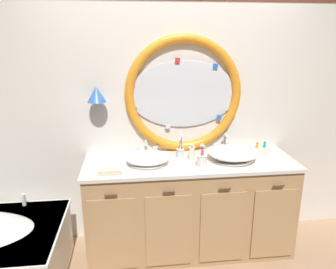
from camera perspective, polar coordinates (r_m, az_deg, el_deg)
The scene contains 12 objects.
ground_plane at distance 3.16m, azimuth 1.91°, elevation -21.71°, with size 14.00×14.00×0.00m, color tan.
back_wall_assembly at distance 3.13m, azimuth 0.66°, elevation 4.73°, with size 6.40×0.26×2.60m.
vanity_counter at distance 3.13m, azimuth 3.76°, elevation -12.30°, with size 1.90×0.67×0.90m.
sink_basin_left at distance 2.85m, azimuth -3.60°, elevation -4.09°, with size 0.38×0.38×0.11m.
sink_basin_right at distance 2.98m, azimuth 11.33°, elevation -3.18°, with size 0.44×0.44×0.14m.
faucet_set_left at distance 3.09m, azimuth -3.88°, elevation -2.44°, with size 0.23×0.15×0.14m.
faucet_set_right at distance 3.21m, azimuth 9.96°, elevation -1.66°, with size 0.24×0.15×0.17m.
toothbrush_holder_left at distance 2.99m, azimuth 2.18°, elevation -3.15°, with size 0.08×0.08×0.22m.
toothbrush_holder_right at distance 2.81m, azimuth 6.00°, elevation -4.45°, with size 0.09×0.09×0.20m.
soap_dispenser at distance 2.95m, azimuth 4.21°, elevation -3.19°, with size 0.05×0.06×0.15m.
folded_hand_towel at distance 2.70m, azimuth -10.22°, elevation -6.36°, with size 0.20×0.11×0.04m.
toiletry_basket at distance 3.25m, azimuth 15.97°, elevation -2.58°, with size 0.16×0.11×0.11m.
Camera 1 is at (-0.39, -2.45, 1.96)m, focal length 34.66 mm.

